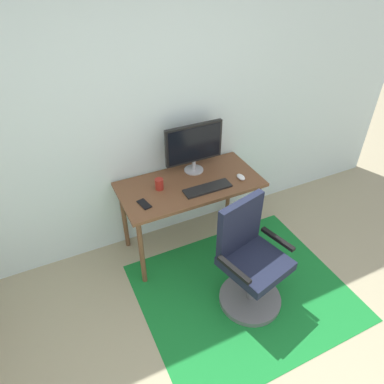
% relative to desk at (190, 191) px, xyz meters
% --- Properties ---
extents(wall_back, '(6.00, 0.10, 2.60)m').
position_rel_desk_xyz_m(wall_back, '(-0.37, 0.38, 0.64)').
color(wall_back, silver).
rests_on(wall_back, ground).
extents(area_rug, '(1.75, 1.48, 0.01)m').
position_rel_desk_xyz_m(area_rug, '(0.16, -0.75, -0.66)').
color(area_rug, '#17772E').
rests_on(area_rug, ground).
extents(desk, '(1.27, 0.63, 0.75)m').
position_rel_desk_xyz_m(desk, '(0.00, 0.00, 0.00)').
color(desk, brown).
rests_on(desk, ground).
extents(monitor, '(0.55, 0.18, 0.47)m').
position_rel_desk_xyz_m(monitor, '(0.12, 0.17, 0.36)').
color(monitor, '#B2B2B7').
rests_on(monitor, desk).
extents(keyboard, '(0.43, 0.13, 0.02)m').
position_rel_desk_xyz_m(keyboard, '(0.10, -0.15, 0.09)').
color(keyboard, black).
rests_on(keyboard, desk).
extents(computer_mouse, '(0.06, 0.10, 0.03)m').
position_rel_desk_xyz_m(computer_mouse, '(0.45, -0.14, 0.10)').
color(computer_mouse, white).
rests_on(computer_mouse, desk).
extents(coffee_cup, '(0.07, 0.07, 0.10)m').
position_rel_desk_xyz_m(coffee_cup, '(-0.28, 0.04, 0.14)').
color(coffee_cup, '#A2261D').
rests_on(coffee_cup, desk).
extents(cell_phone, '(0.09, 0.15, 0.01)m').
position_rel_desk_xyz_m(cell_phone, '(-0.47, -0.12, 0.09)').
color(cell_phone, black).
rests_on(cell_phone, desk).
extents(office_chair, '(0.60, 0.55, 0.97)m').
position_rel_desk_xyz_m(office_chair, '(0.15, -0.80, -0.27)').
color(office_chair, slate).
rests_on(office_chair, ground).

